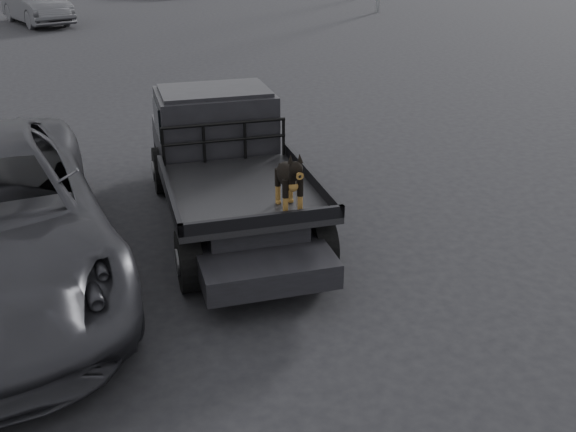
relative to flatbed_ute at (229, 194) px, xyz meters
name	(u,v)px	position (x,y,z in m)	size (l,w,h in m)	color
ground	(321,302)	(0.60, -2.44, -0.46)	(120.00, 120.00, 0.00)	black
flatbed_ute	(229,194)	(0.00, 0.00, 0.00)	(2.00, 5.40, 0.92)	black
ute_cab	(215,117)	(0.00, 0.95, 0.90)	(1.72, 1.30, 0.88)	black
headache_rack	(225,142)	(0.00, 0.20, 0.74)	(1.80, 0.08, 0.55)	black
dog	(289,180)	(0.41, -1.71, 0.83)	(0.32, 0.60, 0.74)	black
distant_car_a	(36,5)	(-4.10, 22.24, 0.34)	(1.70, 4.88, 1.61)	#444449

